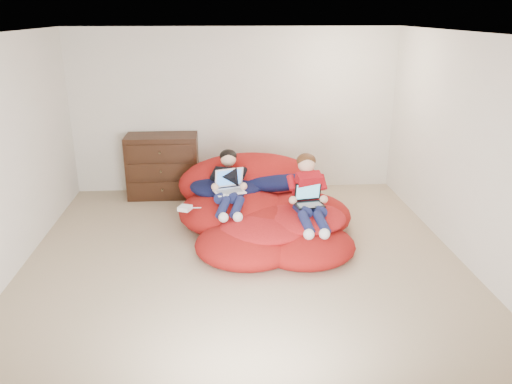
% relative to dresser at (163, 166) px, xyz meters
% --- Properties ---
extents(room_shell, '(5.10, 5.10, 2.77)m').
position_rel_dresser_xyz_m(room_shell, '(1.12, -2.22, -0.26)').
color(room_shell, tan).
rests_on(room_shell, ground).
extents(dresser, '(1.07, 0.59, 0.96)m').
position_rel_dresser_xyz_m(dresser, '(0.00, 0.00, 0.00)').
color(dresser, '#331B0E').
rests_on(dresser, ground).
extents(beanbag_pile, '(2.28, 2.46, 0.91)m').
position_rel_dresser_xyz_m(beanbag_pile, '(1.42, -1.38, -0.21)').
color(beanbag_pile, '#AE1513').
rests_on(beanbag_pile, ground).
extents(cream_pillow, '(0.47, 0.30, 0.30)m').
position_rel_dresser_xyz_m(cream_pillow, '(0.94, -0.55, 0.14)').
color(cream_pillow, beige).
rests_on(cream_pillow, beanbag_pile).
extents(older_boy, '(0.41, 1.13, 0.63)m').
position_rel_dresser_xyz_m(older_boy, '(0.98, -1.32, 0.17)').
color(older_boy, black).
rests_on(older_boy, beanbag_pile).
extents(younger_boy, '(0.38, 1.01, 0.77)m').
position_rel_dresser_xyz_m(younger_boy, '(1.94, -1.77, 0.17)').
color(younger_boy, '#B51018').
rests_on(younger_boy, beanbag_pile).
extents(laptop_white, '(0.43, 0.42, 0.27)m').
position_rel_dresser_xyz_m(laptop_white, '(0.98, -1.41, 0.15)').
color(laptop_white, white).
rests_on(laptop_white, older_boy).
extents(laptop_black, '(0.37, 0.33, 0.25)m').
position_rel_dresser_xyz_m(laptop_black, '(1.94, -1.81, 0.09)').
color(laptop_black, black).
rests_on(laptop_black, younger_boy).
extents(power_adapter, '(0.19, 0.19, 0.05)m').
position_rel_dresser_xyz_m(power_adapter, '(0.43, -1.63, -0.06)').
color(power_adapter, white).
rests_on(power_adapter, beanbag_pile).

